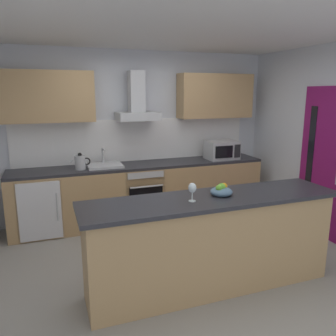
# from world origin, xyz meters

# --- Properties ---
(ground) EXTENTS (5.39, 4.63, 0.02)m
(ground) POSITION_xyz_m (0.00, 0.00, -0.01)
(ground) COLOR gray
(ceiling) EXTENTS (5.39, 4.63, 0.02)m
(ceiling) POSITION_xyz_m (0.00, 0.00, 2.61)
(ceiling) COLOR white
(wall_back) EXTENTS (5.39, 0.12, 2.60)m
(wall_back) POSITION_xyz_m (0.00, 1.88, 1.30)
(wall_back) COLOR silver
(wall_back) RESTS_ON ground
(backsplash_tile) EXTENTS (3.73, 0.02, 0.66)m
(backsplash_tile) POSITION_xyz_m (0.00, 1.80, 1.23)
(backsplash_tile) COLOR white
(counter_back) EXTENTS (3.86, 0.60, 0.90)m
(counter_back) POSITION_xyz_m (0.00, 1.50, 0.45)
(counter_back) COLOR tan
(counter_back) RESTS_ON ground
(counter_island) EXTENTS (2.61, 0.64, 0.97)m
(counter_island) POSITION_xyz_m (0.14, -0.56, 0.49)
(counter_island) COLOR tan
(counter_island) RESTS_ON ground
(upper_cabinets) EXTENTS (3.81, 0.32, 0.70)m
(upper_cabinets) POSITION_xyz_m (0.00, 1.65, 1.91)
(upper_cabinets) COLOR tan
(side_door) EXTENTS (0.08, 0.85, 2.05)m
(side_door) POSITION_xyz_m (2.18, 0.13, 1.03)
(side_door) COLOR #7A1456
(side_door) RESTS_ON ground
(oven) EXTENTS (0.60, 0.62, 0.80)m
(oven) POSITION_xyz_m (-0.04, 1.47, 0.46)
(oven) COLOR slate
(oven) RESTS_ON ground
(refrigerator) EXTENTS (0.58, 0.60, 0.85)m
(refrigerator) POSITION_xyz_m (-1.50, 1.47, 0.43)
(refrigerator) COLOR white
(refrigerator) RESTS_ON ground
(microwave) EXTENTS (0.50, 0.38, 0.30)m
(microwave) POSITION_xyz_m (1.33, 1.44, 1.05)
(microwave) COLOR #B7BABC
(microwave) RESTS_ON counter_back
(sink) EXTENTS (0.50, 0.40, 0.26)m
(sink) POSITION_xyz_m (-0.58, 1.48, 0.93)
(sink) COLOR silver
(sink) RESTS_ON counter_back
(kettle) EXTENTS (0.29, 0.15, 0.24)m
(kettle) POSITION_xyz_m (-0.93, 1.44, 1.01)
(kettle) COLOR #B7BABC
(kettle) RESTS_ON counter_back
(range_hood) EXTENTS (0.62, 0.45, 0.72)m
(range_hood) POSITION_xyz_m (-0.04, 1.60, 1.79)
(range_hood) COLOR #B7BABC
(wine_glass) EXTENTS (0.08, 0.08, 0.18)m
(wine_glass) POSITION_xyz_m (-0.11, -0.62, 1.09)
(wine_glass) COLOR silver
(wine_glass) RESTS_ON counter_island
(fruit_bowl) EXTENTS (0.22, 0.22, 0.13)m
(fruit_bowl) POSITION_xyz_m (0.24, -0.54, 1.01)
(fruit_bowl) COLOR slate
(fruit_bowl) RESTS_ON counter_island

